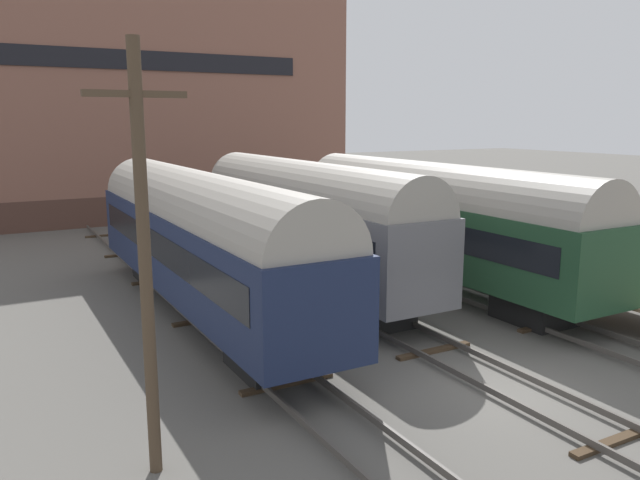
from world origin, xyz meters
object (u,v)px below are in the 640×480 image
(train_car_grey, at_px, (306,217))
(utility_pole, at_px, (145,259))
(train_car_green, at_px, (435,217))
(train_car_navy, at_px, (200,235))

(train_car_grey, xyz_separation_m, utility_pole, (-8.80, -10.40, 1.30))
(train_car_green, relative_size, utility_pole, 2.01)
(train_car_green, xyz_separation_m, utility_pole, (-13.61, -8.31, 1.39))
(train_car_green, distance_m, utility_pole, 16.01)
(train_car_grey, relative_size, utility_pole, 1.86)
(train_car_grey, distance_m, train_car_green, 5.25)
(train_car_navy, distance_m, utility_pole, 10.03)
(train_car_green, bearing_deg, train_car_navy, 175.29)
(train_car_grey, bearing_deg, utility_pole, -130.25)
(train_car_grey, relative_size, train_car_green, 0.93)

